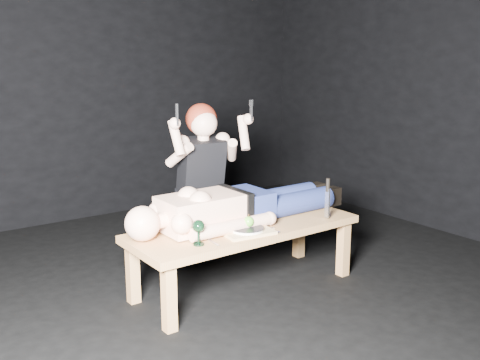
{
  "coord_description": "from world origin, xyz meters",
  "views": [
    {
      "loc": [
        -1.8,
        -2.66,
        1.56
      ],
      "look_at": [
        0.29,
        0.27,
        0.75
      ],
      "focal_mm": 41.5,
      "sensor_mm": 36.0,
      "label": 1
    }
  ],
  "objects_px": {
    "kneeling_woman": "(197,183)",
    "goblet": "(198,233)",
    "carving_knife": "(327,199)",
    "serving_tray": "(247,232)",
    "table": "(244,257)",
    "lying_man": "(242,201)"
  },
  "relations": [
    {
      "from": "kneeling_woman",
      "to": "goblet",
      "type": "distance_m",
      "value": 0.88
    },
    {
      "from": "goblet",
      "to": "carving_knife",
      "type": "relative_size",
      "value": 0.54
    },
    {
      "from": "serving_tray",
      "to": "carving_knife",
      "type": "bearing_deg",
      "value": -6.01
    },
    {
      "from": "serving_tray",
      "to": "goblet",
      "type": "xyz_separation_m",
      "value": [
        -0.37,
        -0.01,
        0.07
      ]
    },
    {
      "from": "table",
      "to": "serving_tray",
      "type": "distance_m",
      "value": 0.29
    },
    {
      "from": "table",
      "to": "carving_knife",
      "type": "distance_m",
      "value": 0.7
    },
    {
      "from": "lying_man",
      "to": "goblet",
      "type": "relative_size",
      "value": 10.68
    },
    {
      "from": "table",
      "to": "lying_man",
      "type": "xyz_separation_m",
      "value": [
        0.05,
        0.1,
        0.36
      ]
    },
    {
      "from": "serving_tray",
      "to": "carving_knife",
      "type": "relative_size",
      "value": 1.11
    },
    {
      "from": "lying_man",
      "to": "carving_knife",
      "type": "distance_m",
      "value": 0.59
    },
    {
      "from": "serving_tray",
      "to": "goblet",
      "type": "relative_size",
      "value": 2.05
    },
    {
      "from": "kneeling_woman",
      "to": "serving_tray",
      "type": "bearing_deg",
      "value": -88.16
    },
    {
      "from": "table",
      "to": "serving_tray",
      "type": "relative_size",
      "value": 4.95
    },
    {
      "from": "table",
      "to": "kneeling_woman",
      "type": "height_order",
      "value": "kneeling_woman"
    },
    {
      "from": "table",
      "to": "goblet",
      "type": "distance_m",
      "value": 0.57
    },
    {
      "from": "table",
      "to": "lying_man",
      "type": "relative_size",
      "value": 0.95
    },
    {
      "from": "goblet",
      "to": "carving_knife",
      "type": "height_order",
      "value": "carving_knife"
    },
    {
      "from": "goblet",
      "to": "carving_knife",
      "type": "bearing_deg",
      "value": -3.06
    },
    {
      "from": "kneeling_woman",
      "to": "goblet",
      "type": "height_order",
      "value": "kneeling_woman"
    },
    {
      "from": "table",
      "to": "goblet",
      "type": "xyz_separation_m",
      "value": [
        -0.46,
        -0.16,
        0.3
      ]
    },
    {
      "from": "serving_tray",
      "to": "carving_knife",
      "type": "height_order",
      "value": "carving_knife"
    },
    {
      "from": "table",
      "to": "serving_tray",
      "type": "bearing_deg",
      "value": -121.0
    }
  ]
}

